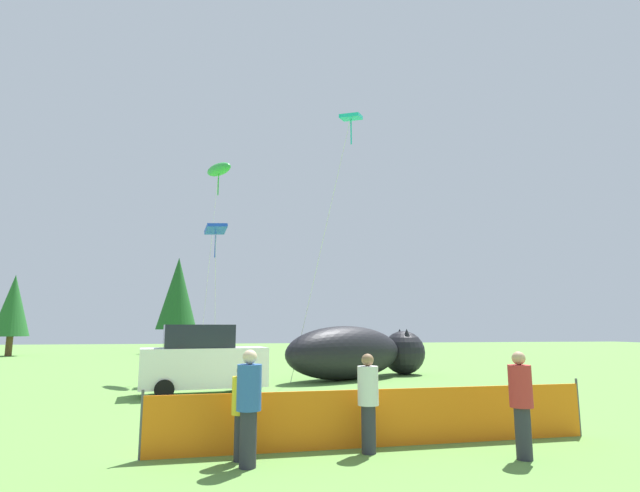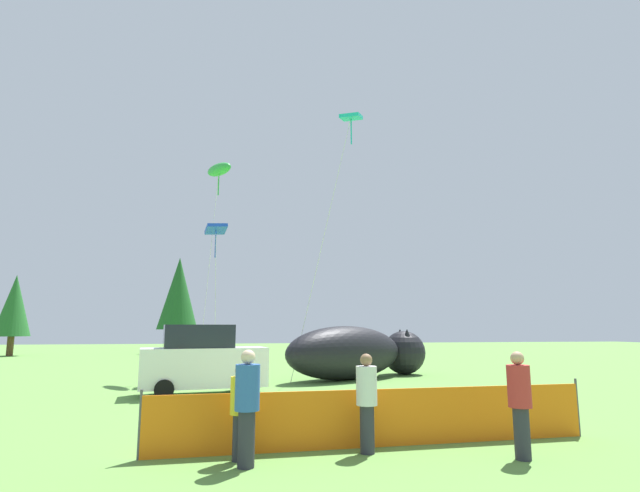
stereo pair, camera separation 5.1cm
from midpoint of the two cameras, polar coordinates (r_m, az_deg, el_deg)
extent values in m
plane|color=#609342|center=(14.37, -1.62, -18.26)|extent=(120.00, 120.00, 0.00)
cube|color=white|center=(17.91, -13.07, -13.32)|extent=(4.37, 2.27, 1.30)
cube|color=#1E232D|center=(17.84, -13.62, -9.98)|extent=(2.50, 1.84, 0.78)
cylinder|color=black|center=(18.92, -9.37, -15.04)|extent=(0.65, 0.32, 0.62)
cylinder|color=black|center=(17.37, -8.46, -15.59)|extent=(0.65, 0.32, 0.62)
cylinder|color=black|center=(18.66, -17.47, -14.83)|extent=(0.65, 0.32, 0.62)
cylinder|color=black|center=(17.08, -17.32, -15.38)|extent=(0.65, 0.32, 0.62)
cube|color=maroon|center=(14.54, 6.37, -16.49)|extent=(0.65, 0.65, 0.03)
cube|color=maroon|center=(14.55, 5.40, -15.61)|extent=(0.22, 0.44, 0.45)
cylinder|color=#A5A5AD|center=(14.75, 7.35, -17.16)|extent=(0.02, 0.02, 0.40)
cylinder|color=#A5A5AD|center=(14.34, 7.14, -17.39)|extent=(0.02, 0.02, 0.40)
cylinder|color=#A5A5AD|center=(14.81, 5.65, -17.16)|extent=(0.02, 0.02, 0.40)
cylinder|color=#A5A5AD|center=(14.40, 5.39, -17.39)|extent=(0.02, 0.02, 0.40)
ellipsoid|color=black|center=(22.33, 3.03, -12.08)|extent=(6.69, 5.27, 2.31)
ellipsoid|color=white|center=(22.36, 3.05, -13.41)|extent=(4.41, 3.59, 1.04)
sphere|color=black|center=(25.18, 9.63, -11.92)|extent=(2.08, 2.08, 2.08)
cone|color=black|center=(25.64, 9.20, -10.02)|extent=(0.58, 0.58, 0.62)
cone|color=black|center=(24.66, 9.98, -10.03)|extent=(0.58, 0.58, 0.62)
cube|color=orange|center=(10.15, 7.07, -18.90)|extent=(8.74, 0.50, 1.06)
cylinder|color=#4C4C51|center=(9.64, -19.76, -18.64)|extent=(0.05, 0.05, 1.17)
cylinder|color=#4C4C51|center=(12.30, 27.46, -16.01)|extent=(0.05, 0.05, 1.17)
cylinder|color=#2D2D38|center=(9.20, -9.03, -20.82)|extent=(0.24, 0.24, 0.76)
cylinder|color=yellow|center=(9.09, -8.91, -16.51)|extent=(0.35, 0.35, 0.63)
sphere|color=brown|center=(9.04, -8.84, -13.87)|extent=(0.21, 0.21, 0.21)
cylinder|color=#2D2D38|center=(9.64, 5.57, -20.12)|extent=(0.26, 0.26, 0.84)
cylinder|color=silver|center=(9.53, 5.50, -15.60)|extent=(0.38, 0.38, 0.70)
sphere|color=#8C6647|center=(9.49, 5.46, -12.83)|extent=(0.23, 0.23, 0.23)
cylinder|color=#2D2D38|center=(8.77, -8.25, -20.99)|extent=(0.28, 0.28, 0.89)
cylinder|color=#2D59A5|center=(8.64, -8.12, -15.70)|extent=(0.41, 0.41, 0.74)
sphere|color=beige|center=(8.60, -8.04, -12.45)|extent=(0.24, 0.24, 0.24)
cylinder|color=#2D2D38|center=(9.82, 22.23, -19.22)|extent=(0.27, 0.27, 0.86)
cylinder|color=#B72D2D|center=(9.70, 21.93, -14.63)|extent=(0.40, 0.40, 0.72)
sphere|color=tan|center=(9.67, 21.75, -11.82)|extent=(0.23, 0.23, 0.23)
cylinder|color=silver|center=(22.98, -12.50, -2.29)|extent=(0.51, 2.59, 9.92)
ellipsoid|color=green|center=(25.28, -11.41, 8.56)|extent=(1.67, 2.16, 0.85)
cylinder|color=green|center=(25.08, -11.46, 7.03)|extent=(0.06, 0.06, 1.20)
cylinder|color=silver|center=(22.31, -11.80, -6.35)|extent=(0.21, 0.55, 6.64)
cube|color=blue|center=(22.98, -11.73, 1.91)|extent=(1.07, 1.09, 0.44)
cylinder|color=blue|center=(22.85, -11.79, 0.19)|extent=(0.06, 0.06, 1.20)
cylinder|color=silver|center=(21.50, 0.33, 0.31)|extent=(2.65, 0.22, 11.67)
cube|color=#19B2B2|center=(23.36, 3.63, 14.51)|extent=(1.22, 1.23, 0.35)
cylinder|color=#19B2B2|center=(23.09, 3.65, 12.92)|extent=(0.06, 0.06, 1.20)
cylinder|color=brown|center=(48.39, -16.07, -10.38)|extent=(0.67, 0.67, 2.09)
cone|color=#1E5623|center=(48.48, -15.84, -5.20)|extent=(3.67, 3.67, 6.68)
cylinder|color=brown|center=(47.90, -31.88, -9.69)|extent=(0.50, 0.50, 1.56)
cone|color=#236028|center=(47.92, -31.54, -5.79)|extent=(2.74, 2.74, 4.99)
camera|label=1|loc=(0.03, -89.93, -0.01)|focal=28.00mm
camera|label=2|loc=(0.03, 90.07, 0.01)|focal=28.00mm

